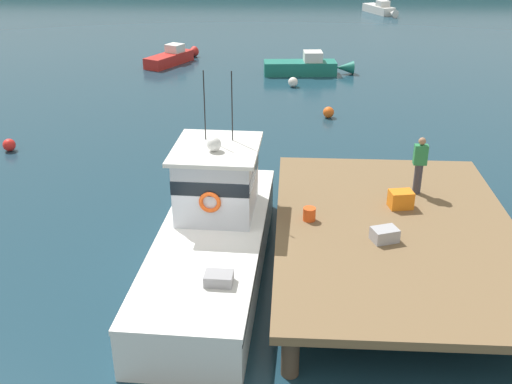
{
  "coord_description": "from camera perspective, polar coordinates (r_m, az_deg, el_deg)",
  "views": [
    {
      "loc": [
        2.09,
        -13.64,
        8.44
      ],
      "look_at": [
        1.2,
        1.41,
        1.4
      ],
      "focal_mm": 42.95,
      "sensor_mm": 36.0,
      "label": 1
    }
  ],
  "objects": [
    {
      "name": "main_fishing_boat",
      "position": [
        15.63,
        -3.9,
        -3.44
      ],
      "size": [
        2.85,
        9.86,
        4.8
      ],
      "color": "white",
      "rests_on": "ground"
    },
    {
      "name": "bait_bucket",
      "position": [
        15.59,
        4.99,
        -2.06
      ],
      "size": [
        0.32,
        0.32,
        0.34
      ],
      "primitive_type": "cylinder",
      "color": "#E04C19",
      "rests_on": "dock"
    },
    {
      "name": "mooring_buoy_inshore",
      "position": [
        27.31,
        6.77,
        7.39
      ],
      "size": [
        0.49,
        0.49,
        0.49
      ],
      "primitive_type": "sphere",
      "color": "#EA5B19",
      "rests_on": "ground"
    },
    {
      "name": "moored_boat_mid_harbor",
      "position": [
        34.61,
        4.71,
        11.57
      ],
      "size": [
        5.02,
        1.59,
        1.26
      ],
      "color": "#196B5B",
      "rests_on": "ground"
    },
    {
      "name": "ground_plane",
      "position": [
        16.18,
        -4.57,
        -6.52
      ],
      "size": [
        200.0,
        200.0,
        0.0
      ],
      "primitive_type": "plane",
      "color": "#193847"
    },
    {
      "name": "crate_stack_near_edge",
      "position": [
        14.92,
        11.89,
        -3.9
      ],
      "size": [
        0.72,
        0.62,
        0.32
      ],
      "primitive_type": "cube",
      "rotation": [
        0.0,
        0.0,
        0.35
      ],
      "color": "#9E9EA3",
      "rests_on": "dock"
    },
    {
      "name": "moored_boat_outer_mooring",
      "position": [
        56.37,
        11.52,
        16.35
      ],
      "size": [
        2.68,
        4.46,
        1.14
      ],
      "color": "silver",
      "rests_on": "ground"
    },
    {
      "name": "moored_boat_off_the_point",
      "position": [
        37.33,
        -7.8,
        12.33
      ],
      "size": [
        2.71,
        4.22,
        1.09
      ],
      "color": "red",
      "rests_on": "ground"
    },
    {
      "name": "mooring_buoy_outer",
      "position": [
        25.11,
        -22.0,
        4.09
      ],
      "size": [
        0.48,
        0.48,
        0.48
      ],
      "primitive_type": "sphere",
      "color": "red",
      "rests_on": "ground"
    },
    {
      "name": "dock",
      "position": [
        15.74,
        12.91,
        -3.59
      ],
      "size": [
        6.0,
        9.0,
        1.2
      ],
      "color": "#4C3D2D",
      "rests_on": "ground"
    },
    {
      "name": "crate_single_by_cleat",
      "position": [
        16.6,
        13.33,
        -0.67
      ],
      "size": [
        0.67,
        0.54,
        0.47
      ],
      "primitive_type": "cube",
      "rotation": [
        0.0,
        0.0,
        0.19
      ],
      "color": "orange",
      "rests_on": "dock"
    },
    {
      "name": "mooring_buoy_channel_marker",
      "position": [
        32.06,
        3.47,
        10.18
      ],
      "size": [
        0.5,
        0.5,
        0.5
      ],
      "primitive_type": "sphere",
      "color": "silver",
      "rests_on": "ground"
    },
    {
      "name": "deckhand_by_the_boat",
      "position": [
        17.32,
        14.98,
        2.51
      ],
      "size": [
        0.36,
        0.22,
        1.63
      ],
      "color": "#383842",
      "rests_on": "dock"
    }
  ]
}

